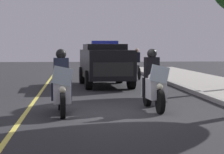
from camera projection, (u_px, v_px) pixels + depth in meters
The scene contains 6 objects.
ground_plane at pixel (115, 112), 11.75m from camera, with size 80.00×80.00×0.00m, color #28282B.
lane_stripe_center at pixel (26, 113), 11.53m from camera, with size 48.00×0.12×0.01m, color #E0D14C.
police_motorcycle_lead_left at pixel (62, 88), 11.37m from camera, with size 2.14×0.61×1.72m.
police_motorcycle_lead_right at pixel (153, 85), 12.14m from camera, with size 2.14×0.61×1.72m.
police_suv at pixel (105, 63), 19.49m from camera, with size 5.01×2.31×2.05m.
cyclist_background at pixel (137, 64), 23.74m from camera, with size 1.76×0.33×1.69m.
Camera 1 is at (11.60, -1.11, 1.77)m, focal length 69.26 mm.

